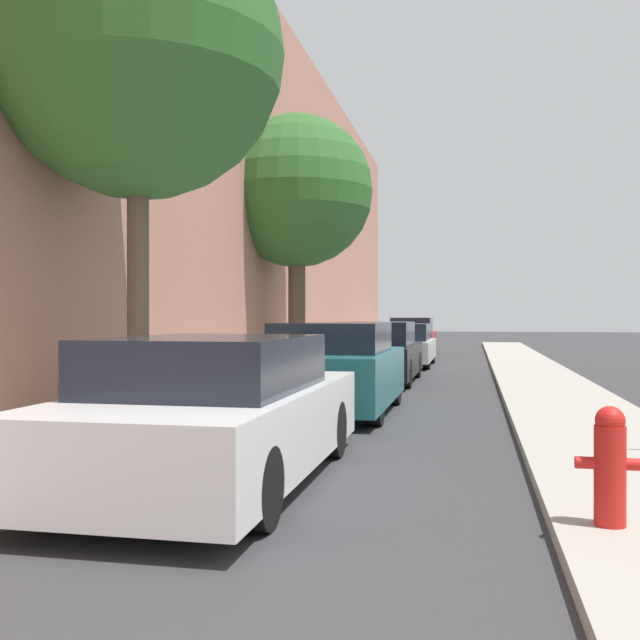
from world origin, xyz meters
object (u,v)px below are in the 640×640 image
parked_car_red (412,338)px  fire_hydrant (610,464)px  parked_car_silver (402,345)px  street_tree_near (138,53)px  parked_car_teal (334,369)px  parked_car_black (378,354)px  parked_car_white (217,413)px  street_tree_far (297,192)px

parked_car_red → fire_hydrant: (3.23, -23.47, -0.16)m
parked_car_silver → street_tree_near: (-1.91, -14.24, 4.17)m
parked_car_teal → parked_car_black: parked_car_teal is taller
parked_car_red → fire_hydrant: 23.69m
parked_car_white → parked_car_teal: parked_car_teal is taller
parked_car_black → street_tree_near: (-1.90, -8.53, 4.13)m
parked_car_teal → street_tree_far: bearing=108.5°
parked_car_teal → street_tree_near: size_ratio=0.62×
parked_car_red → street_tree_near: (-1.75, -20.33, 4.10)m
parked_car_white → parked_car_black: size_ratio=0.99×
parked_car_white → parked_car_silver: size_ratio=0.99×
parked_car_black → street_tree_far: (-2.25, 1.23, 4.05)m
street_tree_near → fire_hydrant: 7.27m
parked_car_red → street_tree_near: 20.81m
parked_car_silver → street_tree_far: street_tree_far is taller
parked_car_red → street_tree_far: bearing=-101.2°
fire_hydrant → parked_car_silver: bearing=100.0°
parked_car_white → parked_car_teal: bearing=88.2°
parked_car_white → parked_car_teal: 5.00m
parked_car_silver → street_tree_near: bearing=-97.6°
street_tree_near → parked_car_silver: bearing=82.4°
parked_car_teal → parked_car_red: 17.35m
parked_car_teal → parked_car_red: size_ratio=1.00×
parked_car_red → street_tree_near: street_tree_near is taller
parked_car_white → parked_car_red: (-0.01, 22.35, 0.05)m
fire_hydrant → parked_car_teal: bearing=116.6°
parked_car_white → fire_hydrant: (3.22, -1.12, -0.11)m
street_tree_far → fire_hydrant: bearing=-67.6°
parked_car_white → street_tree_far: 12.64m
street_tree_near → parked_car_black: bearing=77.4°
parked_car_white → street_tree_far: size_ratio=0.68×
parked_car_white → fire_hydrant: size_ratio=5.52×
street_tree_far → fire_hydrant: size_ratio=8.13×
parked_car_teal → parked_car_red: parked_car_red is taller
parked_car_black → parked_car_white: bearing=-90.8°
parked_car_silver → fire_hydrant: 17.65m
parked_car_black → fire_hydrant: parked_car_black is taller
parked_car_black → street_tree_near: 9.67m
parked_car_black → parked_car_teal: bearing=-89.9°
parked_car_white → fire_hydrant: 3.41m
parked_car_black → parked_car_silver: 5.71m
parked_car_teal → parked_car_silver: bearing=90.0°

